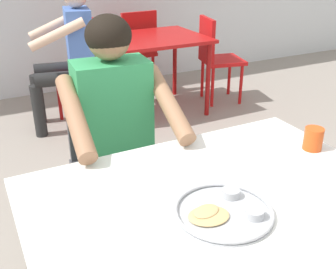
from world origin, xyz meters
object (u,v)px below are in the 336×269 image
(thali_tray, at_px, (224,211))
(chair_red_far, at_px, (135,47))
(drinking_cup, at_px, (313,138))
(chair_red_left, at_px, (90,66))
(table_foreground, at_px, (221,216))
(diner_foreground, at_px, (119,130))
(table_background_red, at_px, (154,46))
(chair_red_right, at_px, (216,54))
(patron_background, at_px, (69,45))
(chair_foreground, at_px, (109,158))

(thali_tray, relative_size, chair_red_far, 0.35)
(drinking_cup, bearing_deg, chair_red_left, 95.63)
(drinking_cup, height_order, chair_red_far, chair_red_far)
(table_foreground, bearing_deg, chair_red_left, 83.10)
(drinking_cup, bearing_deg, table_foreground, -165.53)
(chair_red_far, bearing_deg, diner_foreground, -114.24)
(table_background_red, bearing_deg, table_foreground, -110.36)
(chair_red_far, bearing_deg, chair_red_left, -139.71)
(diner_foreground, height_order, table_background_red, diner_foreground)
(diner_foreground, relative_size, table_background_red, 1.37)
(thali_tray, distance_m, chair_red_left, 2.60)
(chair_red_right, height_order, patron_background, patron_background)
(drinking_cup, height_order, patron_background, patron_background)
(drinking_cup, distance_m, chair_red_right, 2.55)
(chair_foreground, xyz_separation_m, chair_red_left, (0.39, 1.60, 0.05))
(table_foreground, relative_size, chair_red_far, 1.42)
(thali_tray, distance_m, chair_red_far, 3.30)
(table_foreground, relative_size, chair_red_left, 1.39)
(table_foreground, xyz_separation_m, drinking_cup, (0.54, 0.14, 0.11))
(chair_foreground, height_order, patron_background, patron_background)
(chair_foreground, bearing_deg, chair_red_left, 76.21)
(chair_red_left, bearing_deg, patron_background, -175.24)
(chair_foreground, height_order, chair_red_left, chair_red_left)
(chair_red_left, height_order, chair_red_right, chair_red_left)
(thali_tray, bearing_deg, diner_foreground, 94.94)
(thali_tray, height_order, diner_foreground, diner_foreground)
(drinking_cup, bearing_deg, patron_background, 99.81)
(table_foreground, height_order, diner_foreground, diner_foreground)
(chair_red_left, bearing_deg, chair_foreground, -103.79)
(patron_background, bearing_deg, chair_red_left, 4.76)
(table_foreground, distance_m, thali_tray, 0.11)
(thali_tray, bearing_deg, patron_background, 86.26)
(chair_red_far, bearing_deg, chair_foreground, -116.06)
(table_foreground, distance_m, drinking_cup, 0.57)
(diner_foreground, bearing_deg, thali_tray, -85.06)
(chair_red_far, bearing_deg, chair_red_right, -45.62)
(diner_foreground, distance_m, table_background_red, 2.06)
(chair_red_far, distance_m, patron_background, 1.05)
(thali_tray, relative_size, chair_red_right, 0.37)
(drinking_cup, height_order, chair_red_right, chair_red_right)
(diner_foreground, height_order, chair_red_far, diner_foreground)
(diner_foreground, bearing_deg, table_foreground, -81.50)
(table_foreground, distance_m, diner_foreground, 0.70)
(thali_tray, height_order, chair_red_far, chair_red_far)
(table_foreground, distance_m, chair_red_right, 2.91)
(chair_red_right, relative_size, chair_red_far, 0.97)
(patron_background, bearing_deg, table_background_red, -1.13)
(table_background_red, relative_size, chair_red_far, 1.02)
(chair_red_left, distance_m, chair_red_right, 1.28)
(table_foreground, xyz_separation_m, chair_red_far, (0.97, 3.07, -0.17))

